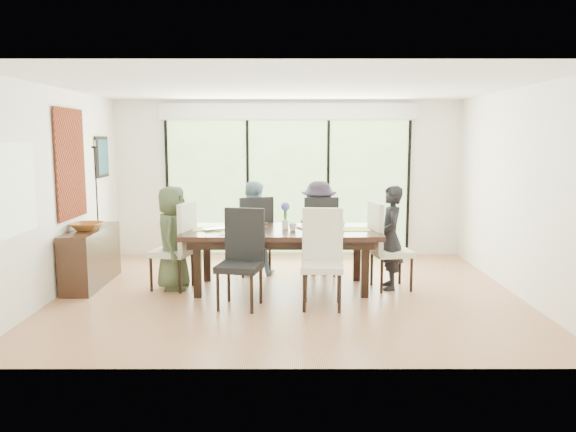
{
  "coord_description": "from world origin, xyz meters",
  "views": [
    {
      "loc": [
        -0.01,
        -7.28,
        2.05
      ],
      "look_at": [
        0.0,
        0.25,
        1.0
      ],
      "focal_mm": 35.0,
      "sensor_mm": 36.0,
      "label": 1
    }
  ],
  "objects_px": {
    "chair_far_right": "(319,235)",
    "person_far_left": "(252,228)",
    "person_far_right": "(319,228)",
    "laptop": "(218,230)",
    "chair_right_end": "(392,245)",
    "chair_near_left": "(239,259)",
    "cup_b": "(293,227)",
    "chair_near_right": "(322,259)",
    "person_left_end": "(173,238)",
    "person_right_end": "(390,238)",
    "cup_a": "(231,224)",
    "chair_far_left": "(252,235)",
    "chair_left_end": "(171,245)",
    "cup_c": "(340,224)",
    "vase": "(285,224)",
    "sideboard": "(91,257)",
    "bowl": "(87,226)",
    "table_top": "(282,232)"
  },
  "relations": [
    {
      "from": "chair_far_left",
      "to": "person_right_end",
      "type": "height_order",
      "value": "person_right_end"
    },
    {
      "from": "chair_far_right",
      "to": "cup_a",
      "type": "bearing_deg",
      "value": 23.52
    },
    {
      "from": "cup_c",
      "to": "sideboard",
      "type": "relative_size",
      "value": 0.1
    },
    {
      "from": "chair_far_left",
      "to": "chair_near_left",
      "type": "relative_size",
      "value": 1.0
    },
    {
      "from": "chair_near_right",
      "to": "person_left_end",
      "type": "height_order",
      "value": "person_left_end"
    },
    {
      "from": "cup_a",
      "to": "cup_b",
      "type": "xyz_separation_m",
      "value": [
        0.85,
        -0.25,
        -0.0
      ]
    },
    {
      "from": "chair_left_end",
      "to": "chair_near_right",
      "type": "bearing_deg",
      "value": 80.37
    },
    {
      "from": "person_far_right",
      "to": "laptop",
      "type": "bearing_deg",
      "value": 32.65
    },
    {
      "from": "chair_left_end",
      "to": "chair_far_right",
      "type": "distance_m",
      "value": 2.22
    },
    {
      "from": "person_far_right",
      "to": "cup_c",
      "type": "relative_size",
      "value": 10.4
    },
    {
      "from": "chair_right_end",
      "to": "person_far_left",
      "type": "height_order",
      "value": "person_far_left"
    },
    {
      "from": "person_right_end",
      "to": "person_far_right",
      "type": "height_order",
      "value": "same"
    },
    {
      "from": "chair_near_right",
      "to": "vase",
      "type": "xyz_separation_m",
      "value": [
        -0.45,
        0.92,
        0.28
      ]
    },
    {
      "from": "chair_right_end",
      "to": "chair_far_right",
      "type": "xyz_separation_m",
      "value": [
        -0.95,
        0.85,
        0.0
      ]
    },
    {
      "from": "person_right_end",
      "to": "chair_near_left",
      "type": "bearing_deg",
      "value": -65.13
    },
    {
      "from": "chair_far_left",
      "to": "bowl",
      "type": "height_order",
      "value": "chair_far_left"
    },
    {
      "from": "chair_near_left",
      "to": "cup_b",
      "type": "bearing_deg",
      "value": 61.79
    },
    {
      "from": "sideboard",
      "to": "bowl",
      "type": "relative_size",
      "value": 3.36
    },
    {
      "from": "person_left_end",
      "to": "chair_left_end",
      "type": "bearing_deg",
      "value": 91.22
    },
    {
      "from": "vase",
      "to": "sideboard",
      "type": "bearing_deg",
      "value": 176.84
    },
    {
      "from": "cup_c",
      "to": "person_right_end",
      "type": "bearing_deg",
      "value": -8.37
    },
    {
      "from": "table_top",
      "to": "person_right_end",
      "type": "height_order",
      "value": "person_right_end"
    },
    {
      "from": "laptop",
      "to": "chair_far_right",
      "type": "bearing_deg",
      "value": 5.09
    },
    {
      "from": "person_right_end",
      "to": "laptop",
      "type": "distance_m",
      "value": 2.34
    },
    {
      "from": "chair_left_end",
      "to": "person_right_end",
      "type": "xyz_separation_m",
      "value": [
        2.98,
        0.0,
        0.1
      ]
    },
    {
      "from": "person_far_right",
      "to": "chair_near_left",
      "type": "bearing_deg",
      "value": 57.35
    },
    {
      "from": "person_right_end",
      "to": "cup_a",
      "type": "bearing_deg",
      "value": -92.79
    },
    {
      "from": "chair_near_right",
      "to": "sideboard",
      "type": "height_order",
      "value": "chair_near_right"
    },
    {
      "from": "chair_near_right",
      "to": "chair_near_left",
      "type": "bearing_deg",
      "value": -176.23
    },
    {
      "from": "chair_far_right",
      "to": "person_far_left",
      "type": "xyz_separation_m",
      "value": [
        -1.0,
        -0.02,
        0.1
      ]
    },
    {
      "from": "chair_near_left",
      "to": "laptop",
      "type": "height_order",
      "value": "chair_near_left"
    },
    {
      "from": "chair_right_end",
      "to": "chair_near_right",
      "type": "xyz_separation_m",
      "value": [
        -1.0,
        -0.87,
        0.0
      ]
    },
    {
      "from": "person_far_left",
      "to": "chair_left_end",
      "type": "bearing_deg",
      "value": 37.67
    },
    {
      "from": "chair_right_end",
      "to": "person_right_end",
      "type": "height_order",
      "value": "person_right_end"
    },
    {
      "from": "chair_left_end",
      "to": "cup_a",
      "type": "height_order",
      "value": "chair_left_end"
    },
    {
      "from": "chair_left_end",
      "to": "cup_b",
      "type": "distance_m",
      "value": 1.67
    },
    {
      "from": "chair_near_left",
      "to": "cup_b",
      "type": "height_order",
      "value": "chair_near_left"
    },
    {
      "from": "cup_b",
      "to": "bowl",
      "type": "relative_size",
      "value": 0.26
    },
    {
      "from": "person_right_end",
      "to": "chair_left_end",
      "type": "bearing_deg",
      "value": -88.85
    },
    {
      "from": "chair_near_left",
      "to": "bowl",
      "type": "relative_size",
      "value": 2.86
    },
    {
      "from": "vase",
      "to": "cup_b",
      "type": "height_order",
      "value": "vase"
    },
    {
      "from": "chair_far_right",
      "to": "person_far_left",
      "type": "distance_m",
      "value": 1.01
    },
    {
      "from": "chair_far_right",
      "to": "cup_c",
      "type": "height_order",
      "value": "chair_far_right"
    },
    {
      "from": "chair_right_end",
      "to": "laptop",
      "type": "xyz_separation_m",
      "value": [
        -2.35,
        -0.1,
        0.23
      ]
    },
    {
      "from": "chair_left_end",
      "to": "person_far_left",
      "type": "distance_m",
      "value": 1.34
    },
    {
      "from": "chair_far_right",
      "to": "person_left_end",
      "type": "bearing_deg",
      "value": 16.99
    },
    {
      "from": "chair_near_right",
      "to": "person_right_end",
      "type": "bearing_deg",
      "value": 45.37
    },
    {
      "from": "chair_far_right",
      "to": "person_far_right",
      "type": "height_order",
      "value": "person_far_right"
    },
    {
      "from": "chair_far_right",
      "to": "person_far_left",
      "type": "bearing_deg",
      "value": -4.59
    },
    {
      "from": "person_far_right",
      "to": "cup_a",
      "type": "bearing_deg",
      "value": 27.6
    }
  ]
}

